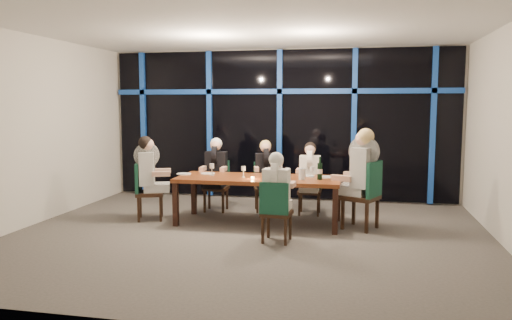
% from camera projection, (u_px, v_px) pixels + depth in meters
% --- Properties ---
extents(room, '(7.04, 7.00, 3.02)m').
position_uv_depth(room, '(247.00, 96.00, 7.03)').
color(room, '#5C5751').
rests_on(room, ground).
extents(window_wall, '(6.86, 0.43, 2.94)m').
position_uv_depth(window_wall, '(281.00, 122.00, 9.94)').
color(window_wall, black).
rests_on(window_wall, ground).
extents(dining_table, '(2.60, 1.00, 0.75)m').
position_uv_depth(dining_table, '(259.00, 181.00, 7.96)').
color(dining_table, brown).
rests_on(dining_table, ground).
extents(chair_far_left, '(0.43, 0.43, 0.89)m').
position_uv_depth(chair_far_left, '(217.00, 183.00, 9.00)').
color(chair_far_left, black).
rests_on(chair_far_left, ground).
extents(chair_far_mid, '(0.50, 0.50, 0.87)m').
position_uv_depth(chair_far_mid, '(265.00, 184.00, 9.00)').
color(chair_far_mid, black).
rests_on(chair_far_mid, ground).
extents(chair_far_right, '(0.40, 0.40, 0.86)m').
position_uv_depth(chair_far_right, '(310.00, 186.00, 8.72)').
color(chair_far_right, black).
rests_on(chair_far_right, ground).
extents(chair_end_left, '(0.56, 0.56, 0.95)m').
position_uv_depth(chair_end_left, '(145.00, 188.00, 8.24)').
color(chair_end_left, black).
rests_on(chair_end_left, ground).
extents(chair_end_right, '(0.65, 0.65, 1.06)m').
position_uv_depth(chair_end_right, '(366.00, 192.00, 7.57)').
color(chair_end_right, black).
rests_on(chair_end_right, ground).
extents(chair_near_mid, '(0.42, 0.42, 0.86)m').
position_uv_depth(chair_near_mid, '(276.00, 209.00, 6.85)').
color(chair_near_mid, black).
rests_on(chair_near_mid, ground).
extents(diner_far_left, '(0.46, 0.57, 0.87)m').
position_uv_depth(diner_far_left, '(216.00, 164.00, 8.88)').
color(diner_far_left, black).
rests_on(diner_far_left, ground).
extents(diner_far_mid, '(0.50, 0.59, 0.85)m').
position_uv_depth(diner_far_mid, '(266.00, 165.00, 8.88)').
color(diner_far_mid, black).
rests_on(diner_far_mid, ground).
extents(diner_far_right, '(0.43, 0.53, 0.84)m').
position_uv_depth(diner_far_right, '(310.00, 168.00, 8.61)').
color(diner_far_right, white).
rests_on(diner_far_right, ground).
extents(diner_end_left, '(0.65, 0.58, 0.92)m').
position_uv_depth(diner_end_left, '(149.00, 165.00, 8.21)').
color(diner_end_left, black).
rests_on(diner_end_left, ground).
extents(diner_end_right, '(0.73, 0.66, 1.03)m').
position_uv_depth(diner_end_right, '(361.00, 164.00, 7.58)').
color(diner_end_right, black).
rests_on(diner_end_right, ground).
extents(diner_near_mid, '(0.44, 0.55, 0.84)m').
position_uv_depth(diner_near_mid, '(277.00, 183.00, 6.88)').
color(diner_near_mid, white).
rests_on(diner_near_mid, ground).
extents(plate_far_left, '(0.24, 0.24, 0.01)m').
position_uv_depth(plate_far_left, '(208.00, 173.00, 8.34)').
color(plate_far_left, white).
rests_on(plate_far_left, dining_table).
extents(plate_far_mid, '(0.24, 0.24, 0.01)m').
position_uv_depth(plate_far_mid, '(269.00, 173.00, 8.33)').
color(plate_far_mid, white).
rests_on(plate_far_mid, dining_table).
extents(plate_far_right, '(0.24, 0.24, 0.01)m').
position_uv_depth(plate_far_right, '(307.00, 176.00, 8.06)').
color(plate_far_right, white).
rests_on(plate_far_right, dining_table).
extents(plate_end_left, '(0.24, 0.24, 0.01)m').
position_uv_depth(plate_end_left, '(184.00, 174.00, 8.30)').
color(plate_end_left, white).
rests_on(plate_end_left, dining_table).
extents(plate_end_right, '(0.24, 0.24, 0.01)m').
position_uv_depth(plate_end_right, '(328.00, 177.00, 7.94)').
color(plate_end_right, white).
rests_on(plate_end_right, dining_table).
extents(plate_near_mid, '(0.24, 0.24, 0.01)m').
position_uv_depth(plate_near_mid, '(285.00, 182.00, 7.43)').
color(plate_near_mid, white).
rests_on(plate_near_mid, dining_table).
extents(wine_bottle, '(0.08, 0.08, 0.35)m').
position_uv_depth(wine_bottle, '(320.00, 171.00, 7.70)').
color(wine_bottle, black).
rests_on(wine_bottle, dining_table).
extents(water_pitcher, '(0.11, 0.10, 0.18)m').
position_uv_depth(water_pitcher, '(302.00, 174.00, 7.70)').
color(water_pitcher, silver).
rests_on(water_pitcher, dining_table).
extents(tea_light, '(0.05, 0.05, 0.03)m').
position_uv_depth(tea_light, '(253.00, 178.00, 7.79)').
color(tea_light, '#FFA64C').
rests_on(tea_light, dining_table).
extents(wine_glass_a, '(0.07, 0.07, 0.18)m').
position_uv_depth(wine_glass_a, '(243.00, 169.00, 7.95)').
color(wine_glass_a, silver).
rests_on(wine_glass_a, dining_table).
extents(wine_glass_b, '(0.06, 0.06, 0.16)m').
position_uv_depth(wine_glass_b, '(270.00, 170.00, 7.99)').
color(wine_glass_b, silver).
rests_on(wine_glass_b, dining_table).
extents(wine_glass_c, '(0.07, 0.07, 0.18)m').
position_uv_depth(wine_glass_c, '(287.00, 171.00, 7.76)').
color(wine_glass_c, silver).
rests_on(wine_glass_c, dining_table).
extents(wine_glass_d, '(0.07, 0.07, 0.19)m').
position_uv_depth(wine_glass_d, '(212.00, 167.00, 8.15)').
color(wine_glass_d, white).
rests_on(wine_glass_d, dining_table).
extents(wine_glass_e, '(0.06, 0.06, 0.17)m').
position_uv_depth(wine_glass_e, '(312.00, 170.00, 7.95)').
color(wine_glass_e, silver).
rests_on(wine_glass_e, dining_table).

